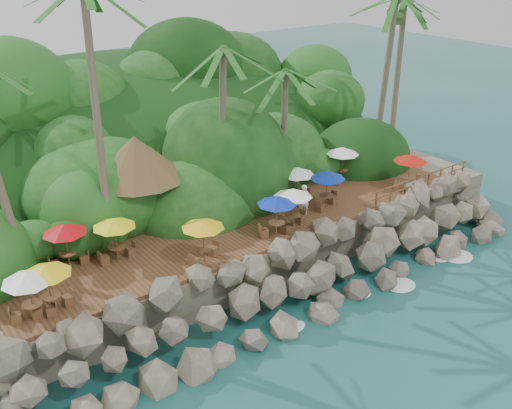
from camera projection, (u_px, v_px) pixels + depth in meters
ground at (335, 316)px, 26.89m from camera, size 140.00×140.00×0.00m
land_base at (164, 186)px, 38.08m from camera, size 32.00×25.20×2.10m
jungle_hill at (116, 167)px, 43.97m from camera, size 44.80×28.00×15.40m
seawall at (307, 276)px, 27.86m from camera, size 29.00×4.00×2.30m
terrace at (256, 226)px, 30.33m from camera, size 26.00×5.00×0.20m
jungle_foliage at (172, 205)px, 37.79m from camera, size 44.00×16.00×12.00m
foam_line at (330, 312)px, 27.09m from camera, size 25.20×0.80×0.06m
palms at (252, 24)px, 29.29m from camera, size 30.69×6.68×13.07m
palapa at (136, 158)px, 29.17m from camera, size 4.90×4.90×4.60m
dining_clusters at (237, 201)px, 28.62m from camera, size 23.63×5.16×2.12m
railing at (422, 181)px, 33.88m from camera, size 8.30×0.10×1.00m
waiter at (303, 200)px, 30.92m from camera, size 0.74×0.63×1.72m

